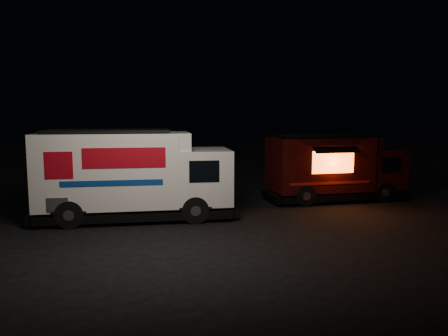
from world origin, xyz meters
The scene contains 3 objects.
ground centered at (0.00, 0.00, 0.00)m, with size 80.00×80.00×0.00m, color black.
white_truck centered at (-1.31, 0.75, 1.56)m, with size 6.86×2.34×3.11m, color white, non-canonical shape.
red_truck centered at (6.99, 2.58, 1.39)m, with size 5.96×2.19×2.77m, color #3C0C0A, non-canonical shape.
Camera 1 is at (-1.15, -14.54, 3.64)m, focal length 35.00 mm.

